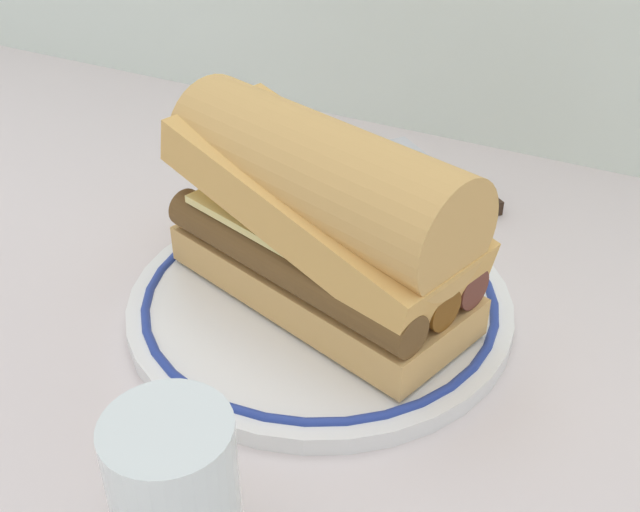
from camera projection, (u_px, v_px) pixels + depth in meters
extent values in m
plane|color=beige|center=(280.00, 331.00, 0.53)|extent=(1.50, 1.50, 0.00)
cylinder|color=white|center=(320.00, 304.00, 0.54)|extent=(0.26, 0.26, 0.01)
torus|color=navy|center=(320.00, 297.00, 0.54)|extent=(0.24, 0.24, 0.01)
cube|color=tan|center=(320.00, 277.00, 0.53)|extent=(0.22, 0.14, 0.03)
cylinder|color=brown|center=(288.00, 262.00, 0.50)|extent=(0.20, 0.09, 0.03)
cylinder|color=brown|center=(320.00, 244.00, 0.51)|extent=(0.20, 0.09, 0.03)
cylinder|color=brown|center=(350.00, 227.00, 0.53)|extent=(0.20, 0.09, 0.03)
cube|color=#EAD67A|center=(320.00, 223.00, 0.50)|extent=(0.19, 0.13, 0.01)
cube|color=#DCA553|center=(320.00, 199.00, 0.49)|extent=(0.22, 0.14, 0.07)
cylinder|color=tan|center=(320.00, 177.00, 0.49)|extent=(0.22, 0.13, 0.07)
cylinder|color=silver|center=(177.00, 503.00, 0.35)|extent=(0.06, 0.06, 0.10)
cube|color=silver|center=(426.00, 160.00, 0.72)|extent=(0.09, 0.07, 0.01)
cube|color=black|center=(475.00, 195.00, 0.66)|extent=(0.05, 0.05, 0.01)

